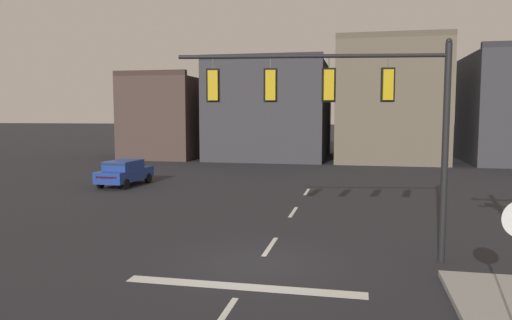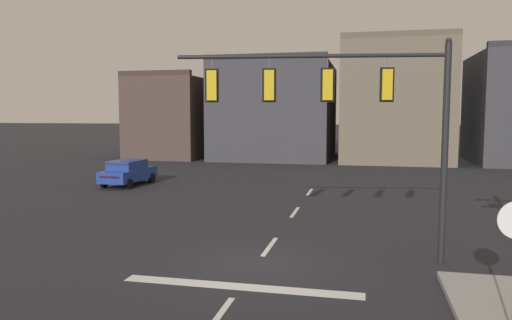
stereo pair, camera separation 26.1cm
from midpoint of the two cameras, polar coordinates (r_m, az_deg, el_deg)
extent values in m
plane|color=#232328|center=(15.05, 0.62, -12.03)|extent=(400.00, 400.00, 0.00)
cube|color=silver|center=(13.20, -1.26, -14.54)|extent=(6.40, 0.50, 0.01)
cube|color=silver|center=(11.41, -3.81, -17.86)|extent=(0.16, 2.40, 0.01)
cube|color=silver|center=(16.93, 2.06, -10.03)|extent=(0.16, 2.40, 0.01)
cube|color=silver|center=(22.70, 4.89, -6.07)|extent=(0.16, 2.40, 0.01)
cube|color=silver|center=(28.56, 6.54, -3.72)|extent=(0.16, 2.40, 0.01)
cylinder|color=black|center=(15.61, 21.58, 0.54)|extent=(0.20, 0.20, 6.58)
cylinder|color=black|center=(14.98, 6.85, 11.95)|extent=(7.95, 1.27, 0.12)
sphere|color=black|center=(15.71, 22.01, 12.77)|extent=(0.18, 0.18, 0.18)
cylinder|color=#56565B|center=(15.21, 15.55, 10.80)|extent=(0.03, 0.03, 0.35)
cube|color=gold|center=(15.16, 15.49, 8.45)|extent=(0.33, 0.28, 0.90)
sphere|color=green|center=(15.31, 15.42, 9.47)|extent=(0.20, 0.20, 0.20)
sphere|color=#2D2314|center=(15.29, 15.39, 8.42)|extent=(0.20, 0.20, 0.20)
sphere|color=black|center=(15.28, 15.37, 7.37)|extent=(0.20, 0.20, 0.20)
cube|color=black|center=(15.14, 15.50, 8.45)|extent=(0.42, 0.09, 1.02)
cylinder|color=#56565B|center=(14.98, 8.87, 11.01)|extent=(0.03, 0.03, 0.35)
cube|color=gold|center=(14.93, 8.84, 8.63)|extent=(0.33, 0.28, 0.90)
sphere|color=green|center=(15.08, 8.81, 9.67)|extent=(0.20, 0.20, 0.20)
sphere|color=#2D2314|center=(15.06, 8.80, 8.60)|extent=(0.20, 0.20, 0.20)
sphere|color=black|center=(15.05, 8.78, 7.53)|extent=(0.20, 0.20, 0.20)
cube|color=black|center=(14.91, 8.84, 8.63)|extent=(0.42, 0.09, 1.02)
cylinder|color=#56565B|center=(14.95, 2.07, 11.09)|extent=(0.03, 0.03, 0.35)
cube|color=gold|center=(14.90, 2.07, 8.69)|extent=(0.33, 0.28, 0.90)
sphere|color=green|center=(15.05, 2.09, 9.73)|extent=(0.20, 0.20, 0.20)
sphere|color=#2D2314|center=(15.03, 2.09, 8.66)|extent=(0.20, 0.20, 0.20)
sphere|color=black|center=(15.02, 2.08, 7.59)|extent=(0.20, 0.20, 0.20)
cube|color=black|center=(14.88, 2.06, 8.70)|extent=(0.42, 0.09, 1.02)
cylinder|color=#56565B|center=(15.13, -4.66, 11.01)|extent=(0.03, 0.03, 0.35)
cube|color=gold|center=(15.08, -4.64, 8.64)|extent=(0.33, 0.28, 0.90)
sphere|color=green|center=(15.22, -4.57, 9.67)|extent=(0.20, 0.20, 0.20)
sphere|color=#2D2314|center=(15.21, -4.56, 8.61)|extent=(0.20, 0.20, 0.20)
sphere|color=black|center=(15.19, -4.56, 7.56)|extent=(0.20, 0.20, 0.20)
cube|color=black|center=(15.06, -4.65, 8.65)|extent=(0.42, 0.09, 1.02)
cube|color=navy|center=(31.91, -14.39, -1.63)|extent=(2.00, 4.48, 0.70)
cube|color=navy|center=(31.72, -14.55, -0.53)|extent=(1.71, 2.53, 0.56)
cube|color=#2D3842|center=(32.38, -13.88, -0.43)|extent=(1.53, 0.32, 0.47)
cube|color=#2D3842|center=(30.72, -15.64, -0.78)|extent=(1.53, 0.29, 0.46)
cylinder|color=black|center=(33.63, -14.41, -1.93)|extent=(0.25, 0.65, 0.64)
cylinder|color=black|center=(32.82, -11.83, -2.05)|extent=(0.25, 0.65, 0.64)
cylinder|color=black|center=(31.17, -17.06, -2.57)|extent=(0.25, 0.65, 0.64)
cylinder|color=black|center=(30.29, -14.34, -2.72)|extent=(0.25, 0.65, 0.64)
sphere|color=silver|center=(34.08, -13.42, -1.09)|extent=(0.16, 0.16, 0.16)
sphere|color=silver|center=(33.54, -11.70, -1.15)|extent=(0.16, 0.16, 0.16)
cube|color=maroon|center=(30.05, -16.46, -1.96)|extent=(1.37, 0.10, 0.12)
cube|color=#473833|center=(51.77, -9.64, 4.82)|extent=(7.29, 8.76, 8.13)
cube|color=#3A2B26|center=(48.18, -11.60, 9.89)|extent=(7.29, 0.60, 0.50)
cube|color=#38383D|center=(51.01, 2.59, 5.62)|extent=(11.37, 13.41, 9.43)
cube|color=#2B2B30|center=(45.02, 1.15, 11.99)|extent=(11.37, 0.60, 0.50)
cube|color=#665B4C|center=(50.58, 15.91, 6.30)|extent=(9.92, 13.99, 10.99)
cube|color=brown|center=(44.41, 16.59, 13.89)|extent=(9.92, 0.60, 0.50)
camera|label=1|loc=(0.13, -89.57, 0.04)|focal=34.31mm
camera|label=2|loc=(0.13, 90.43, -0.04)|focal=34.31mm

